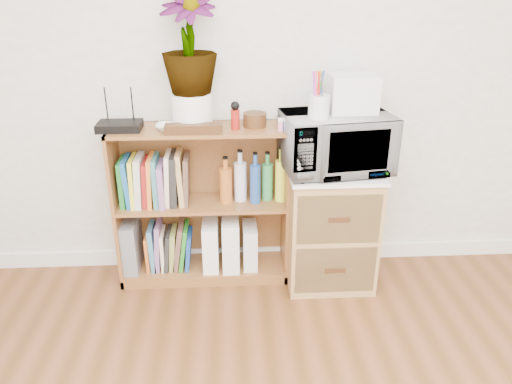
{
  "coord_description": "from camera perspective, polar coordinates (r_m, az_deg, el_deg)",
  "views": [
    {
      "loc": [
        -0.18,
        -0.57,
        1.74
      ],
      "look_at": [
        -0.04,
        1.95,
        0.62
      ],
      "focal_mm": 35.0,
      "sensor_mm": 36.0,
      "label": 1
    }
  ],
  "objects": [
    {
      "name": "plant_pot",
      "position": [
        2.79,
        -7.29,
        9.26
      ],
      "size": [
        0.22,
        0.22,
        0.19
      ],
      "primitive_type": "cylinder",
      "color": "white",
      "rests_on": "bookshelf"
    },
    {
      "name": "magazine_holder_left",
      "position": [
        3.07,
        -5.19,
        -5.94
      ],
      "size": [
        0.09,
        0.24,
        0.29
      ],
      "primitive_type": "cube",
      "color": "white",
      "rests_on": "bookshelf"
    },
    {
      "name": "trinket_box",
      "position": [
        2.69,
        -7.12,
        7.2
      ],
      "size": [
        0.31,
        0.08,
        0.05
      ],
      "primitive_type": "cube",
      "color": "#37200F",
      "rests_on": "bookshelf"
    },
    {
      "name": "router",
      "position": [
        2.82,
        -15.32,
        7.28
      ],
      "size": [
        0.24,
        0.16,
        0.04
      ],
      "primitive_type": "cube",
      "color": "black",
      "rests_on": "bookshelf"
    },
    {
      "name": "cookbooks",
      "position": [
        2.92,
        -11.42,
        1.34
      ],
      "size": [
        0.4,
        0.2,
        0.31
      ],
      "color": "#217C2C",
      "rests_on": "bookshelf"
    },
    {
      "name": "liquor_bottles",
      "position": [
        2.89,
        -0.39,
        1.68
      ],
      "size": [
        0.39,
        0.07,
        0.32
      ],
      "color": "#B86022",
      "rests_on": "bookshelf"
    },
    {
      "name": "potted_plant",
      "position": [
        2.72,
        -7.7,
        16.53
      ],
      "size": [
        0.29,
        0.29,
        0.53
      ],
      "primitive_type": "imported",
      "color": "#3D7A31",
      "rests_on": "plant_pot"
    },
    {
      "name": "paint_jars",
      "position": [
        2.71,
        3.52,
        7.58
      ],
      "size": [
        0.12,
        0.04,
        0.06
      ],
      "primitive_type": "cube",
      "color": "pink",
      "rests_on": "bookshelf"
    },
    {
      "name": "bookshelf",
      "position": [
        2.96,
        -6.12,
        -1.52
      ],
      "size": [
        1.0,
        0.3,
        0.95
      ],
      "primitive_type": "cube",
      "color": "brown",
      "rests_on": "ground"
    },
    {
      "name": "file_box",
      "position": [
        3.13,
        -14.05,
        -5.79
      ],
      "size": [
        0.09,
        0.25,
        0.31
      ],
      "primitive_type": "cube",
      "color": "slate",
      "rests_on": "bookshelf"
    },
    {
      "name": "wooden_bowl",
      "position": [
        2.79,
        -0.14,
        8.27
      ],
      "size": [
        0.13,
        0.13,
        0.08
      ],
      "primitive_type": "cylinder",
      "color": "#3A2210",
      "rests_on": "bookshelf"
    },
    {
      "name": "small_appliance",
      "position": [
        2.79,
        10.97,
        11.05
      ],
      "size": [
        0.25,
        0.21,
        0.2
      ],
      "primitive_type": "cube",
      "color": "silver",
      "rests_on": "microwave"
    },
    {
      "name": "magazine_holder_mid",
      "position": [
        3.06,
        -2.91,
        -5.69
      ],
      "size": [
        0.1,
        0.26,
        0.32
      ],
      "primitive_type": "cube",
      "color": "white",
      "rests_on": "bookshelf"
    },
    {
      "name": "wicker_unit",
      "position": [
        3.0,
        8.4,
        -3.95
      ],
      "size": [
        0.5,
        0.45,
        0.7
      ],
      "primitive_type": "cube",
      "color": "#9E7542",
      "rests_on": "ground"
    },
    {
      "name": "white_bowl",
      "position": [
        2.77,
        -10.05,
        7.34
      ],
      "size": [
        0.13,
        0.13,
        0.03
      ],
      "primitive_type": "imported",
      "color": "white",
      "rests_on": "bookshelf"
    },
    {
      "name": "skirting_board",
      "position": [
        3.28,
        0.46,
        -7.04
      ],
      "size": [
        4.0,
        0.02,
        0.1
      ],
      "primitive_type": "cube",
      "color": "white",
      "rests_on": "ground"
    },
    {
      "name": "kokeshi_doll",
      "position": [
        2.73,
        -2.38,
        8.27
      ],
      "size": [
        0.05,
        0.05,
        0.11
      ],
      "primitive_type": "cylinder",
      "color": "maroon",
      "rests_on": "bookshelf"
    },
    {
      "name": "pen_cup",
      "position": [
        2.64,
        7.19,
        9.68
      ],
      "size": [
        0.11,
        0.11,
        0.12
      ],
      "primitive_type": "cylinder",
      "color": "silver",
      "rests_on": "microwave"
    },
    {
      "name": "microwave",
      "position": [
        2.79,
        9.09,
        5.62
      ],
      "size": [
        0.63,
        0.47,
        0.32
      ],
      "primitive_type": "imported",
      "rotation": [
        0.0,
        0.0,
        0.14
      ],
      "color": "silver",
      "rests_on": "wicker_unit"
    },
    {
      "name": "magazine_holder_right",
      "position": [
        3.07,
        -0.7,
        -6.07
      ],
      "size": [
        0.08,
        0.21,
        0.27
      ],
      "primitive_type": "cube",
      "color": "silver",
      "rests_on": "bookshelf"
    },
    {
      "name": "lower_books",
      "position": [
        3.11,
        -9.94,
        -6.19
      ],
      "size": [
        0.28,
        0.19,
        0.3
      ],
      "color": "#C35C22",
      "rests_on": "bookshelf"
    }
  ]
}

